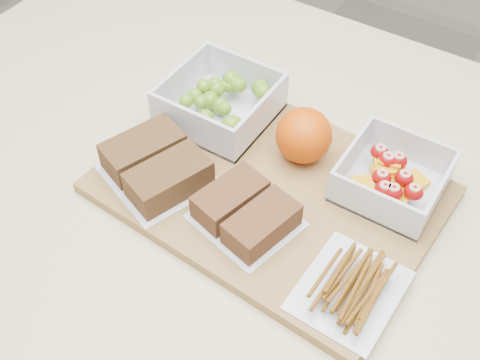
{
  "coord_description": "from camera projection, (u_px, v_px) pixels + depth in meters",
  "views": [
    {
      "loc": [
        0.26,
        -0.43,
        1.51
      ],
      "look_at": [
        -0.01,
        0.01,
        0.93
      ],
      "focal_mm": 45.0,
      "sensor_mm": 36.0,
      "label": 1
    }
  ],
  "objects": [
    {
      "name": "counter",
      "position": [
        245.0,
        353.0,
        1.13
      ],
      "size": [
        1.2,
        0.9,
        0.9
      ],
      "primitive_type": "cube",
      "color": "beige",
      "rests_on": "ground"
    },
    {
      "name": "cutting_board",
      "position": [
        269.0,
        189.0,
        0.79
      ],
      "size": [
        0.44,
        0.33,
        0.02
      ],
      "primitive_type": "cube",
      "rotation": [
        0.0,
        0.0,
        -0.06
      ],
      "color": "olive",
      "rests_on": "counter"
    },
    {
      "name": "grape_container",
      "position": [
        222.0,
        101.0,
        0.86
      ],
      "size": [
        0.14,
        0.14,
        0.06
      ],
      "color": "silver",
      "rests_on": "cutting_board"
    },
    {
      "name": "fruit_container",
      "position": [
        392.0,
        179.0,
        0.77
      ],
      "size": [
        0.12,
        0.12,
        0.05
      ],
      "color": "silver",
      "rests_on": "cutting_board"
    },
    {
      "name": "orange",
      "position": [
        304.0,
        135.0,
        0.79
      ],
      "size": [
        0.08,
        0.08,
        0.08
      ],
      "primitive_type": "sphere",
      "color": "#D14A04",
      "rests_on": "cutting_board"
    },
    {
      "name": "sandwich_bag_left",
      "position": [
        156.0,
        165.0,
        0.78
      ],
      "size": [
        0.17,
        0.16,
        0.04
      ],
      "color": "silver",
      "rests_on": "cutting_board"
    },
    {
      "name": "sandwich_bag_center",
      "position": [
        246.0,
        212.0,
        0.73
      ],
      "size": [
        0.14,
        0.13,
        0.04
      ],
      "color": "silver",
      "rests_on": "cutting_board"
    },
    {
      "name": "pretzel_bag",
      "position": [
        351.0,
        284.0,
        0.67
      ],
      "size": [
        0.11,
        0.13,
        0.03
      ],
      "color": "silver",
      "rests_on": "cutting_board"
    }
  ]
}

